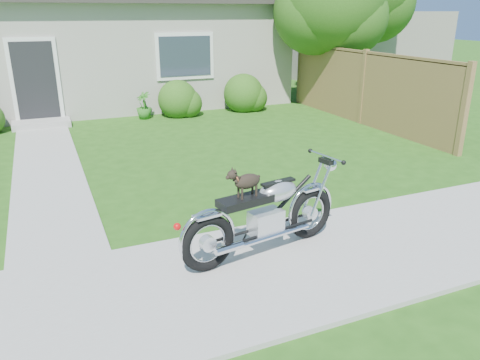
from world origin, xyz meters
name	(u,v)px	position (x,y,z in m)	size (l,w,h in m)	color
ground	(211,282)	(0.00, 0.00, 0.00)	(80.00, 80.00, 0.00)	#235114
sidewalk	(211,280)	(0.00, 0.00, 0.02)	(24.00, 2.20, 0.04)	#9E9B93
walkway	(47,167)	(-1.50, 5.00, 0.01)	(1.20, 8.00, 0.03)	#9E9B93
house	(80,33)	(0.00, 11.99, 2.16)	(12.60, 7.03, 4.50)	#AAA499
fence	(363,87)	(6.30, 5.75, 0.94)	(0.12, 6.62, 1.90)	olive
tree_near	(337,4)	(6.68, 7.77, 2.99)	(3.04, 3.04, 4.67)	#3D2B1C
shrub_row	(117,104)	(0.43, 8.50, 0.47)	(10.47, 1.18, 1.18)	#2C5717
potted_plant_right	(144,105)	(1.14, 8.55, 0.37)	(0.41, 0.41, 0.74)	#2B6E1E
motorcycle_with_dog	(266,214)	(0.82, 0.33, 0.54)	(2.21, 0.71, 1.13)	black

